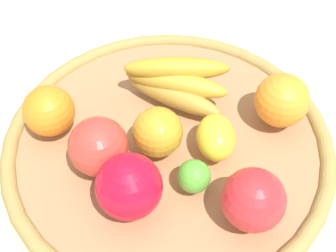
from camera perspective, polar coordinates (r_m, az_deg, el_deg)
The scene contains 11 objects.
ground_plane at distance 0.63m, azimuth -0.00°, elevation -3.13°, with size 2.40×2.40×0.00m, color #BCB99C.
basket at distance 0.61m, azimuth -0.00°, elevation -2.18°, with size 0.46×0.46×0.03m.
apple_1 at distance 0.51m, azimuth -5.17°, elevation -7.93°, with size 0.08×0.08×0.08m, color red.
lime_0 at distance 0.53m, azimuth 3.43°, elevation -6.63°, with size 0.04×0.04×0.04m, color #51A935.
lemon_0 at distance 0.57m, azimuth 6.30°, elevation -1.50°, with size 0.07×0.05×0.05m, color yellow.
orange_0 at distance 0.61m, azimuth 14.71°, elevation 3.42°, with size 0.08×0.08×0.08m, color orange.
apple_0 at distance 0.56m, azimuth -1.38°, elevation -0.80°, with size 0.07×0.07×0.07m, color gold.
banana_bunch at distance 0.62m, azimuth 0.95°, elevation 5.81°, with size 0.13×0.16×0.06m.
apple_3 at distance 0.51m, azimuth 11.17°, elevation -9.51°, with size 0.07×0.07×0.07m, color red.
apple_2 at distance 0.55m, azimuth -9.15°, elevation -2.69°, with size 0.08×0.08×0.08m, color #C33B33.
orange_1 at distance 0.60m, azimuth -15.42°, elevation 1.94°, with size 0.07×0.07×0.07m, color orange.
Camera 1 is at (-0.37, 0.07, 0.50)m, focal length 46.26 mm.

